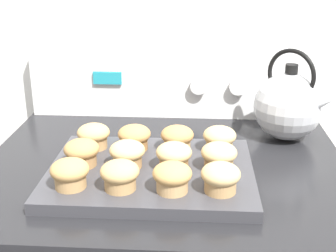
{
  "coord_description": "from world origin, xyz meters",
  "views": [
    {
      "loc": [
        0.06,
        -0.55,
        1.34
      ],
      "look_at": [
        0.01,
        0.31,
        1.02
      ],
      "focal_mm": 50.0,
      "sensor_mm": 36.0,
      "label": 1
    }
  ],
  "objects_px": {
    "muffin_pan": "(151,173)",
    "muffin_r0_c2": "(172,177)",
    "muffin_r0_c0": "(70,173)",
    "muffin_r2_c1": "(134,137)",
    "muffin_r0_c1": "(120,175)",
    "muffin_r2_c2": "(177,138)",
    "muffin_r1_c2": "(174,156)",
    "tea_kettle": "(289,105)",
    "muffin_r0_c3": "(221,177)",
    "muffin_r1_c1": "(127,154)",
    "muffin_r2_c3": "(220,138)",
    "muffin_r1_c0": "(82,152)",
    "muffin_r1_c3": "(219,156)",
    "muffin_r2_c0": "(94,136)"
  },
  "relations": [
    {
      "from": "muffin_pan",
      "to": "muffin_r0_c2",
      "type": "xyz_separation_m",
      "value": [
        0.05,
        -0.09,
        0.04
      ]
    },
    {
      "from": "muffin_r0_c0",
      "to": "muffin_pan",
      "type": "bearing_deg",
      "value": 33.19
    },
    {
      "from": "muffin_r0_c0",
      "to": "muffin_r2_c1",
      "type": "distance_m",
      "value": 0.19
    },
    {
      "from": "muffin_r0_c1",
      "to": "muffin_r2_c2",
      "type": "xyz_separation_m",
      "value": [
        0.09,
        0.17,
        0.0
      ]
    },
    {
      "from": "muffin_r1_c2",
      "to": "tea_kettle",
      "type": "bearing_deg",
      "value": 41.86
    },
    {
      "from": "muffin_r0_c3",
      "to": "tea_kettle",
      "type": "relative_size",
      "value": 0.32
    },
    {
      "from": "muffin_r1_c1",
      "to": "muffin_r0_c1",
      "type": "bearing_deg",
      "value": -89.84
    },
    {
      "from": "muffin_r0_c2",
      "to": "muffin_r1_c1",
      "type": "distance_m",
      "value": 0.13
    },
    {
      "from": "muffin_r2_c2",
      "to": "muffin_r2_c1",
      "type": "bearing_deg",
      "value": -179.41
    },
    {
      "from": "muffin_r2_c3",
      "to": "muffin_r0_c3",
      "type": "bearing_deg",
      "value": -91.58
    },
    {
      "from": "muffin_r0_c1",
      "to": "muffin_r1_c0",
      "type": "xyz_separation_m",
      "value": [
        -0.09,
        0.09,
        0.0
      ]
    },
    {
      "from": "muffin_r0_c1",
      "to": "muffin_r1_c1",
      "type": "xyz_separation_m",
      "value": [
        -0.0,
        0.09,
        0.0
      ]
    },
    {
      "from": "muffin_r0_c2",
      "to": "muffin_r2_c1",
      "type": "relative_size",
      "value": 1.0
    },
    {
      "from": "muffin_r2_c1",
      "to": "tea_kettle",
      "type": "height_order",
      "value": "tea_kettle"
    },
    {
      "from": "muffin_r0_c3",
      "to": "muffin_r2_c1",
      "type": "height_order",
      "value": "same"
    },
    {
      "from": "muffin_r0_c3",
      "to": "muffin_r2_c2",
      "type": "height_order",
      "value": "same"
    },
    {
      "from": "muffin_r0_c1",
      "to": "tea_kettle",
      "type": "height_order",
      "value": "tea_kettle"
    },
    {
      "from": "muffin_r0_c0",
      "to": "muffin_r2_c2",
      "type": "height_order",
      "value": "same"
    },
    {
      "from": "muffin_r1_c1",
      "to": "muffin_r2_c2",
      "type": "distance_m",
      "value": 0.12
    },
    {
      "from": "muffin_r1_c2",
      "to": "muffin_r2_c3",
      "type": "bearing_deg",
      "value": 45.72
    },
    {
      "from": "muffin_r0_c2",
      "to": "muffin_r1_c2",
      "type": "bearing_deg",
      "value": 91.12
    },
    {
      "from": "muffin_r2_c2",
      "to": "muffin_r2_c3",
      "type": "height_order",
      "value": "same"
    },
    {
      "from": "muffin_r0_c1",
      "to": "muffin_r1_c3",
      "type": "xyz_separation_m",
      "value": [
        0.17,
        0.09,
        0.0
      ]
    },
    {
      "from": "muffin_r0_c3",
      "to": "muffin_r1_c3",
      "type": "height_order",
      "value": "same"
    },
    {
      "from": "muffin_r1_c2",
      "to": "muffin_r2_c1",
      "type": "distance_m",
      "value": 0.12
    },
    {
      "from": "muffin_r0_c1",
      "to": "muffin_r1_c2",
      "type": "relative_size",
      "value": 1.0
    },
    {
      "from": "muffin_r1_c2",
      "to": "muffin_r1_c1",
      "type": "bearing_deg",
      "value": 177.85
    },
    {
      "from": "muffin_pan",
      "to": "muffin_r2_c1",
      "type": "xyz_separation_m",
      "value": [
        -0.04,
        0.09,
        0.04
      ]
    },
    {
      "from": "muffin_r2_c2",
      "to": "tea_kettle",
      "type": "bearing_deg",
      "value": 28.55
    },
    {
      "from": "muffin_pan",
      "to": "muffin_r0_c3",
      "type": "height_order",
      "value": "muffin_r0_c3"
    },
    {
      "from": "muffin_r0_c0",
      "to": "muffin_r0_c3",
      "type": "bearing_deg",
      "value": 0.12
    },
    {
      "from": "muffin_pan",
      "to": "muffin_r0_c1",
      "type": "xyz_separation_m",
      "value": [
        -0.04,
        -0.09,
        0.04
      ]
    },
    {
      "from": "muffin_r1_c3",
      "to": "tea_kettle",
      "type": "xyz_separation_m",
      "value": [
        0.16,
        0.22,
        0.03
      ]
    },
    {
      "from": "muffin_pan",
      "to": "muffin_r0_c0",
      "type": "xyz_separation_m",
      "value": [
        -0.13,
        -0.09,
        0.04
      ]
    },
    {
      "from": "muffin_r1_c0",
      "to": "muffin_r1_c3",
      "type": "height_order",
      "value": "same"
    },
    {
      "from": "muffin_r2_c1",
      "to": "muffin_r2_c3",
      "type": "distance_m",
      "value": 0.17
    },
    {
      "from": "muffin_r0_c0",
      "to": "muffin_r1_c1",
      "type": "xyz_separation_m",
      "value": [
        0.09,
        0.09,
        0.0
      ]
    },
    {
      "from": "muffin_pan",
      "to": "muffin_r1_c1",
      "type": "xyz_separation_m",
      "value": [
        -0.05,
        0.0,
        0.04
      ]
    },
    {
      "from": "muffin_r1_c2",
      "to": "muffin_r2_c0",
      "type": "relative_size",
      "value": 1.0
    },
    {
      "from": "muffin_pan",
      "to": "muffin_r1_c0",
      "type": "height_order",
      "value": "muffin_r1_c0"
    },
    {
      "from": "muffin_r1_c1",
      "to": "muffin_r1_c3",
      "type": "distance_m",
      "value": 0.17
    },
    {
      "from": "muffin_r0_c0",
      "to": "muffin_r2_c1",
      "type": "bearing_deg",
      "value": 62.56
    },
    {
      "from": "muffin_r0_c3",
      "to": "muffin_r0_c0",
      "type": "bearing_deg",
      "value": -179.88
    },
    {
      "from": "muffin_r0_c2",
      "to": "muffin_r1_c3",
      "type": "bearing_deg",
      "value": 48.2
    },
    {
      "from": "muffin_r1_c2",
      "to": "muffin_r0_c0",
      "type": "bearing_deg",
      "value": -154.31
    },
    {
      "from": "muffin_r0_c0",
      "to": "muffin_r0_c2",
      "type": "xyz_separation_m",
      "value": [
        0.18,
        -0.0,
        0.0
      ]
    },
    {
      "from": "muffin_r0_c0",
      "to": "muffin_r2_c2",
      "type": "xyz_separation_m",
      "value": [
        0.18,
        0.17,
        0.0
      ]
    },
    {
      "from": "muffin_r1_c1",
      "to": "tea_kettle",
      "type": "bearing_deg",
      "value": 33.05
    },
    {
      "from": "muffin_r0_c3",
      "to": "muffin_r0_c2",
      "type": "bearing_deg",
      "value": -177.42
    },
    {
      "from": "muffin_r0_c1",
      "to": "muffin_r0_c2",
      "type": "xyz_separation_m",
      "value": [
        0.09,
        -0.0,
        0.0
      ]
    }
  ]
}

